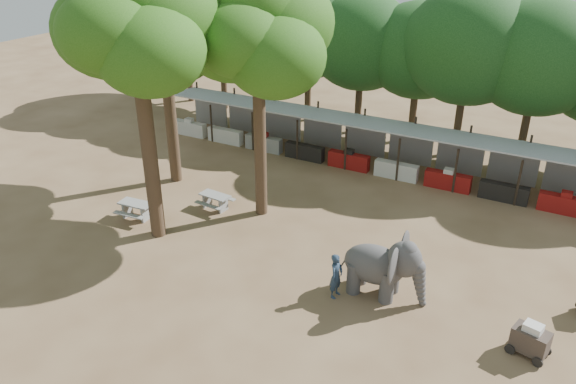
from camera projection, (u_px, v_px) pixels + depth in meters
The scene contains 11 objects.
ground at pixel (248, 297), 21.13m from camera, with size 100.00×100.00×0.00m, color brown.
vendor_stalls at pixel (379, 148), 31.50m from camera, with size 28.00×2.99×2.80m.
yard_tree_left at pixel (162, 24), 27.09m from camera, with size 7.10×6.90×11.02m.
yard_tree_center at pixel (135, 23), 21.42m from camera, with size 7.10×6.90×12.04m.
yard_tree_back at pixel (257, 31), 23.57m from camera, with size 7.10×6.90×11.36m.
backdrop_trees at pixel (414, 53), 33.65m from camera, with size 46.46×5.95×8.33m.
elephant at pixel (384, 266), 20.73m from camera, with size 3.28×2.52×2.52m.
handler at pixel (336, 276), 20.79m from camera, with size 0.65×0.43×1.80m, color #26384C.
picnic_table_near at pixel (136, 208), 26.41m from camera, with size 1.73×1.59×0.81m.
picnic_table_far at pixel (215, 200), 27.27m from camera, with size 1.61×1.47×0.76m.
cart_front at pixel (530, 340), 18.11m from camera, with size 1.40×1.09×1.21m.
Camera 1 is at (9.58, -14.37, 12.89)m, focal length 35.00 mm.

